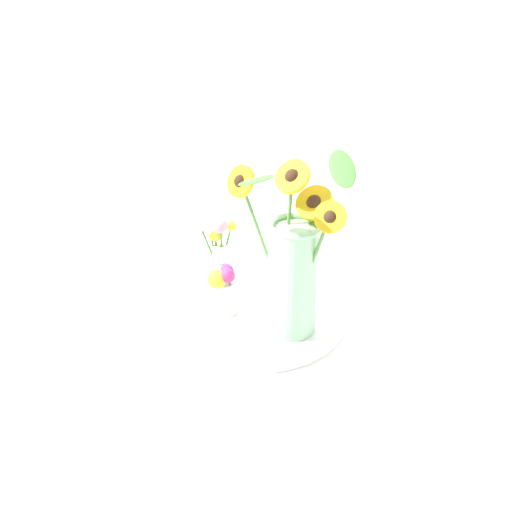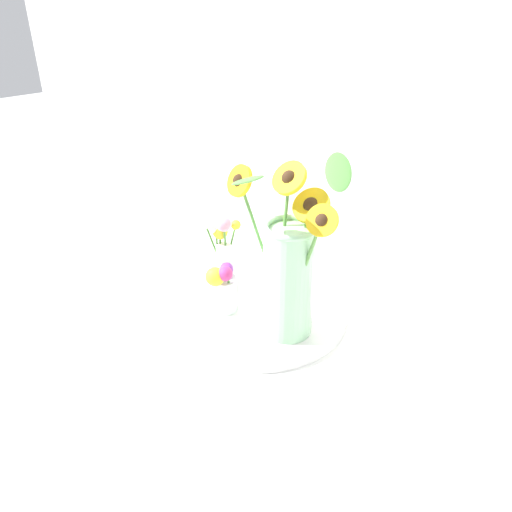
{
  "view_description": "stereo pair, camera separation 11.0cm",
  "coord_description": "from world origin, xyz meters",
  "px_view_note": "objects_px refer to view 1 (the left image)",
  "views": [
    {
      "loc": [
        0.56,
        -0.71,
        0.68
      ],
      "look_at": [
        -0.03,
        0.06,
        0.15
      ],
      "focal_mm": 35.0,
      "sensor_mm": 36.0,
      "label": 1
    },
    {
      "loc": [
        0.65,
        -0.63,
        0.68
      ],
      "look_at": [
        -0.03,
        0.06,
        0.15
      ],
      "focal_mm": 35.0,
      "sensor_mm": 36.0,
      "label": 2
    }
  ],
  "objects_px": {
    "serving_tray": "(256,309)",
    "vase_small_center": "(224,289)",
    "mason_jar_sunflowers": "(293,268)",
    "vase_bulb_right": "(220,265)"
  },
  "relations": [
    {
      "from": "serving_tray",
      "to": "vase_small_center",
      "type": "relative_size",
      "value": 3.34
    },
    {
      "from": "vase_small_center",
      "to": "mason_jar_sunflowers",
      "type": "bearing_deg",
      "value": 17.69
    },
    {
      "from": "serving_tray",
      "to": "mason_jar_sunflowers",
      "type": "bearing_deg",
      "value": -8.92
    },
    {
      "from": "serving_tray",
      "to": "vase_small_center",
      "type": "height_order",
      "value": "vase_small_center"
    },
    {
      "from": "mason_jar_sunflowers",
      "to": "vase_bulb_right",
      "type": "xyz_separation_m",
      "value": [
        -0.22,
        0.02,
        -0.08
      ]
    },
    {
      "from": "mason_jar_sunflowers",
      "to": "vase_small_center",
      "type": "relative_size",
      "value": 3.02
    },
    {
      "from": "serving_tray",
      "to": "vase_small_center",
      "type": "xyz_separation_m",
      "value": [
        -0.04,
        -0.07,
        0.07
      ]
    },
    {
      "from": "serving_tray",
      "to": "mason_jar_sunflowers",
      "type": "distance_m",
      "value": 0.19
    },
    {
      "from": "vase_bulb_right",
      "to": "mason_jar_sunflowers",
      "type": "bearing_deg",
      "value": -5.17
    },
    {
      "from": "serving_tray",
      "to": "mason_jar_sunflowers",
      "type": "relative_size",
      "value": 1.1
    }
  ]
}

